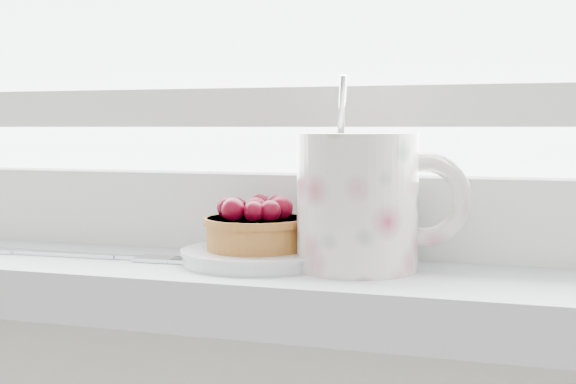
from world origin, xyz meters
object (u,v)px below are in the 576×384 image
at_px(raspberry_tart, 256,226).
at_px(fork, 98,256).
at_px(saucer, 256,257).
at_px(floral_mug, 362,199).

bearing_deg(raspberry_tart, fork, -173.91).
bearing_deg(saucer, raspberry_tart, 51.62).
relative_size(saucer, raspberry_tart, 1.46).
bearing_deg(fork, floral_mug, 3.93).
relative_size(raspberry_tart, floral_mug, 0.55).
height_order(floral_mug, fork, floral_mug).
height_order(raspberry_tart, fork, raspberry_tart).
bearing_deg(floral_mug, saucer, -179.43).
relative_size(raspberry_tart, fork, 0.41).
bearing_deg(floral_mug, raspberry_tart, -179.49).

